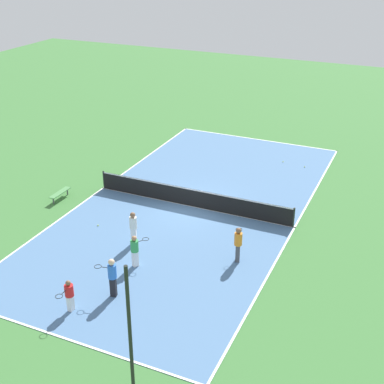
{
  "coord_description": "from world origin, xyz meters",
  "views": [
    {
      "loc": [
        -10.74,
        23.99,
        13.64
      ],
      "look_at": [
        0.0,
        0.0,
        0.9
      ],
      "focal_mm": 50.0,
      "sensor_mm": 36.0,
      "label": 1
    }
  ],
  "objects_px": {
    "tennis_ball_left_sideline": "(98,225)",
    "fence_post_back_left": "(130,335)",
    "tennis_net": "(192,197)",
    "player_far_green": "(135,249)",
    "player_center_orange": "(238,242)",
    "player_near_blue": "(112,275)",
    "player_far_white": "(133,226)",
    "bench": "(60,193)",
    "tennis_ball_right_alley": "(283,162)",
    "player_coach_red": "(69,294)",
    "tennis_ball_midcourt": "(305,167)"
  },
  "relations": [
    {
      "from": "tennis_ball_left_sideline",
      "to": "fence_post_back_left",
      "type": "bearing_deg",
      "value": 128.84
    },
    {
      "from": "tennis_net",
      "to": "player_far_green",
      "type": "relative_size",
      "value": 7.33
    },
    {
      "from": "player_center_orange",
      "to": "player_near_blue",
      "type": "height_order",
      "value": "player_near_blue"
    },
    {
      "from": "player_center_orange",
      "to": "player_far_white",
      "type": "relative_size",
      "value": 1.01
    },
    {
      "from": "bench",
      "to": "fence_post_back_left",
      "type": "xyz_separation_m",
      "value": [
        -10.94,
        10.82,
        2.15
      ]
    },
    {
      "from": "tennis_ball_right_alley",
      "to": "tennis_net",
      "type": "bearing_deg",
      "value": 70.61
    },
    {
      "from": "player_coach_red",
      "to": "player_far_green",
      "type": "bearing_deg",
      "value": 170.04
    },
    {
      "from": "bench",
      "to": "player_near_blue",
      "type": "distance_m",
      "value": 9.97
    },
    {
      "from": "bench",
      "to": "player_center_orange",
      "type": "height_order",
      "value": "player_center_orange"
    },
    {
      "from": "player_far_white",
      "to": "fence_post_back_left",
      "type": "relative_size",
      "value": 0.34
    },
    {
      "from": "player_center_orange",
      "to": "player_far_green",
      "type": "distance_m",
      "value": 4.67
    },
    {
      "from": "player_far_green",
      "to": "player_near_blue",
      "type": "bearing_deg",
      "value": -145.43
    },
    {
      "from": "tennis_net",
      "to": "player_center_orange",
      "type": "height_order",
      "value": "player_center_orange"
    },
    {
      "from": "player_center_orange",
      "to": "player_far_white",
      "type": "height_order",
      "value": "player_center_orange"
    },
    {
      "from": "tennis_net",
      "to": "player_far_white",
      "type": "height_order",
      "value": "player_far_white"
    },
    {
      "from": "tennis_ball_right_alley",
      "to": "fence_post_back_left",
      "type": "distance_m",
      "value": 21.46
    },
    {
      "from": "player_far_white",
      "to": "tennis_ball_midcourt",
      "type": "height_order",
      "value": "player_far_white"
    },
    {
      "from": "bench",
      "to": "player_near_blue",
      "type": "relative_size",
      "value": 0.89
    },
    {
      "from": "tennis_ball_midcourt",
      "to": "fence_post_back_left",
      "type": "distance_m",
      "value": 21.19
    },
    {
      "from": "player_far_green",
      "to": "fence_post_back_left",
      "type": "xyz_separation_m",
      "value": [
        -3.69,
        6.63,
        1.62
      ]
    },
    {
      "from": "player_coach_red",
      "to": "tennis_ball_midcourt",
      "type": "relative_size",
      "value": 20.91
    },
    {
      "from": "player_coach_red",
      "to": "tennis_ball_right_alley",
      "type": "height_order",
      "value": "player_coach_red"
    },
    {
      "from": "player_center_orange",
      "to": "tennis_ball_right_alley",
      "type": "distance_m",
      "value": 12.51
    },
    {
      "from": "player_far_green",
      "to": "tennis_ball_midcourt",
      "type": "xyz_separation_m",
      "value": [
        -4.34,
        -14.4,
        -0.86
      ]
    },
    {
      "from": "player_near_blue",
      "to": "tennis_ball_right_alley",
      "type": "distance_m",
      "value": 17.21
    },
    {
      "from": "tennis_ball_midcourt",
      "to": "tennis_net",
      "type": "bearing_deg",
      "value": 61.08
    },
    {
      "from": "bench",
      "to": "player_coach_red",
      "type": "relative_size",
      "value": 1.12
    },
    {
      "from": "player_coach_red",
      "to": "bench",
      "type": "bearing_deg",
      "value": -139.55
    },
    {
      "from": "player_far_green",
      "to": "player_far_white",
      "type": "bearing_deg",
      "value": 59.81
    },
    {
      "from": "tennis_net",
      "to": "player_center_orange",
      "type": "distance_m",
      "value": 5.89
    },
    {
      "from": "player_far_white",
      "to": "tennis_ball_left_sideline",
      "type": "distance_m",
      "value": 2.87
    },
    {
      "from": "fence_post_back_left",
      "to": "player_center_orange",
      "type": "bearing_deg",
      "value": -92.57
    },
    {
      "from": "player_center_orange",
      "to": "fence_post_back_left",
      "type": "distance_m",
      "value": 9.03
    },
    {
      "from": "player_far_white",
      "to": "fence_post_back_left",
      "type": "xyz_separation_m",
      "value": [
        -4.7,
        8.27,
        1.52
      ]
    },
    {
      "from": "tennis_ball_midcourt",
      "to": "tennis_ball_right_alley",
      "type": "bearing_deg",
      "value": -10.09
    },
    {
      "from": "player_far_green",
      "to": "tennis_ball_midcourt",
      "type": "bearing_deg",
      "value": 11.33
    },
    {
      "from": "tennis_ball_midcourt",
      "to": "player_far_white",
      "type": "bearing_deg",
      "value": 67.22
    },
    {
      "from": "tennis_net",
      "to": "tennis_ball_left_sideline",
      "type": "distance_m",
      "value": 5.36
    },
    {
      "from": "tennis_ball_right_alley",
      "to": "player_far_green",
      "type": "bearing_deg",
      "value": 79.05
    },
    {
      "from": "player_far_green",
      "to": "player_near_blue",
      "type": "xyz_separation_m",
      "value": [
        -0.26,
        2.32,
        0.15
      ]
    },
    {
      "from": "tennis_net",
      "to": "player_far_white",
      "type": "relative_size",
      "value": 6.65
    },
    {
      "from": "player_coach_red",
      "to": "tennis_ball_left_sideline",
      "type": "relative_size",
      "value": 20.91
    },
    {
      "from": "tennis_net",
      "to": "tennis_ball_midcourt",
      "type": "bearing_deg",
      "value": -118.92
    },
    {
      "from": "player_far_green",
      "to": "tennis_ball_left_sideline",
      "type": "distance_m",
      "value": 4.43
    },
    {
      "from": "player_far_green",
      "to": "tennis_ball_midcourt",
      "type": "relative_size",
      "value": 23.03
    },
    {
      "from": "tennis_net",
      "to": "fence_post_back_left",
      "type": "xyz_separation_m",
      "value": [
        -3.75,
        13.05,
        1.95
      ]
    },
    {
      "from": "player_center_orange",
      "to": "player_far_white",
      "type": "bearing_deg",
      "value": 79.71
    },
    {
      "from": "player_coach_red",
      "to": "fence_post_back_left",
      "type": "relative_size",
      "value": 0.28
    },
    {
      "from": "player_coach_red",
      "to": "player_far_white",
      "type": "xyz_separation_m",
      "value": [
        0.23,
        -5.49,
        0.19
      ]
    },
    {
      "from": "player_near_blue",
      "to": "tennis_ball_midcourt",
      "type": "distance_m",
      "value": 17.24
    }
  ]
}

